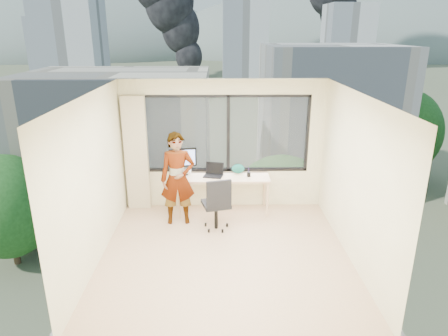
{
  "coord_description": "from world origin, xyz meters",
  "views": [
    {
      "loc": [
        -0.1,
        -5.71,
        3.47
      ],
      "look_at": [
        0.0,
        1.0,
        1.15
      ],
      "focal_mm": 32.09,
      "sensor_mm": 36.0,
      "label": 1
    }
  ],
  "objects_px": {
    "game_console": "(184,171)",
    "handbag": "(238,169)",
    "person": "(178,179)",
    "laptop": "(213,171)",
    "monitor": "(183,161)",
    "chair": "(216,202)",
    "desk": "(223,194)"
  },
  "relations": [
    {
      "from": "chair",
      "to": "monitor",
      "type": "relative_size",
      "value": 1.91
    },
    {
      "from": "monitor",
      "to": "laptop",
      "type": "bearing_deg",
      "value": -22.86
    },
    {
      "from": "desk",
      "to": "chair",
      "type": "distance_m",
      "value": 0.76
    },
    {
      "from": "laptop",
      "to": "chair",
      "type": "bearing_deg",
      "value": -71.54
    },
    {
      "from": "chair",
      "to": "monitor",
      "type": "xyz_separation_m",
      "value": [
        -0.65,
        0.87,
        0.5
      ]
    },
    {
      "from": "person",
      "to": "game_console",
      "type": "xyz_separation_m",
      "value": [
        0.05,
        0.68,
        -0.09
      ]
    },
    {
      "from": "chair",
      "to": "laptop",
      "type": "xyz_separation_m",
      "value": [
        -0.06,
        0.73,
        0.35
      ]
    },
    {
      "from": "chair",
      "to": "game_console",
      "type": "height_order",
      "value": "chair"
    },
    {
      "from": "desk",
      "to": "person",
      "type": "distance_m",
      "value": 1.09
    },
    {
      "from": "person",
      "to": "laptop",
      "type": "relative_size",
      "value": 4.61
    },
    {
      "from": "desk",
      "to": "chair",
      "type": "height_order",
      "value": "chair"
    },
    {
      "from": "chair",
      "to": "handbag",
      "type": "xyz_separation_m",
      "value": [
        0.44,
        0.91,
        0.33
      ]
    },
    {
      "from": "monitor",
      "to": "game_console",
      "type": "bearing_deg",
      "value": 79.92
    },
    {
      "from": "monitor",
      "to": "game_console",
      "type": "distance_m",
      "value": 0.25
    },
    {
      "from": "person",
      "to": "handbag",
      "type": "bearing_deg",
      "value": 23.29
    },
    {
      "from": "person",
      "to": "laptop",
      "type": "bearing_deg",
      "value": 29.27
    },
    {
      "from": "monitor",
      "to": "handbag",
      "type": "distance_m",
      "value": 1.11
    },
    {
      "from": "monitor",
      "to": "handbag",
      "type": "bearing_deg",
      "value": -7.89
    },
    {
      "from": "monitor",
      "to": "laptop",
      "type": "relative_size",
      "value": 1.44
    },
    {
      "from": "person",
      "to": "handbag",
      "type": "xyz_separation_m",
      "value": [
        1.15,
        0.63,
        -0.03
      ]
    },
    {
      "from": "monitor",
      "to": "game_console",
      "type": "height_order",
      "value": "monitor"
    },
    {
      "from": "laptop",
      "to": "handbag",
      "type": "distance_m",
      "value": 0.53
    },
    {
      "from": "handbag",
      "to": "game_console",
      "type": "bearing_deg",
      "value": 169.57
    },
    {
      "from": "laptop",
      "to": "handbag",
      "type": "relative_size",
      "value": 1.5
    },
    {
      "from": "person",
      "to": "game_console",
      "type": "height_order",
      "value": "person"
    },
    {
      "from": "desk",
      "to": "laptop",
      "type": "height_order",
      "value": "laptop"
    },
    {
      "from": "chair",
      "to": "person",
      "type": "bearing_deg",
      "value": 143.24
    },
    {
      "from": "chair",
      "to": "laptop",
      "type": "height_order",
      "value": "chair"
    },
    {
      "from": "desk",
      "to": "chair",
      "type": "relative_size",
      "value": 1.74
    },
    {
      "from": "monitor",
      "to": "laptop",
      "type": "height_order",
      "value": "monitor"
    },
    {
      "from": "game_console",
      "to": "handbag",
      "type": "bearing_deg",
      "value": -0.76
    },
    {
      "from": "person",
      "to": "laptop",
      "type": "distance_m",
      "value": 0.79
    }
  ]
}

